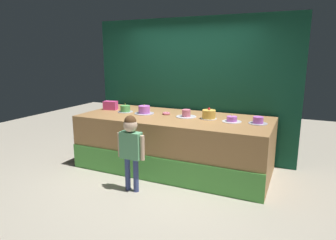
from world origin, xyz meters
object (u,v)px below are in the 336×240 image
Objects in this scene: cake_far_left at (125,109)px; pink_box at (110,105)px; donut at (166,113)px; cake_far_right at (258,121)px; cake_center_left at (186,114)px; child_figure at (131,143)px; cake_center_right at (209,115)px; cake_left at (144,110)px; cake_right at (232,120)px.

pink_box is at bearing 166.79° from cake_far_left.
pink_box is at bearing -179.62° from donut.
cake_far_right is at bearing -0.95° from pink_box.
child_figure is at bearing -108.90° from cake_center_left.
child_figure is 1.68m from pink_box.
cake_center_right reaches higher than cake_far_left.
cake_far_right is at bearing 1.13° from cake_far_left.
cake_left is at bearing -177.20° from cake_center_right.
cake_far_right is (0.78, -0.02, -0.03)m from cake_center_right.
cake_far_right is (1.56, -0.05, 0.03)m from donut.
pink_box is 2.34m from cake_right.
cake_left is (-0.39, 1.09, 0.25)m from child_figure.
cake_right is (0.78, -0.05, -0.01)m from cake_center_left.
pink_box is 1.17m from donut.
cake_center_right is at bearing 2.45° from cake_far_left.
cake_center_left reaches higher than cake_far_right.
pink_box is 0.84× the size of cake_right.
donut is 0.78m from cake_center_right.
pink_box is 0.78m from cake_left.
child_figure is 3.96× the size of cake_far_right.
cake_center_left reaches higher than donut.
donut is at bearing 175.55° from cake_right.
cake_center_left is at bearing 3.42° from cake_left.
donut is (-0.00, 1.18, 0.21)m from child_figure.
cake_far_left is at bearing -177.24° from cake_center_left.
cake_center_right is (1.56, 0.07, 0.02)m from cake_far_left.
child_figure is 4.27× the size of cake_center_right.
cake_center_left is 0.78m from cake_right.
cake_far_left is at bearing -172.74° from donut.
child_figure is 3.21× the size of cake_left.
cake_left is at bearing -178.92° from cake_far_right.
cake_center_left is at bearing -6.29° from donut.
cake_center_right is at bearing 1.54° from cake_center_left.
cake_right is at bearing 0.25° from cake_far_left.
cake_right reaches higher than cake_far_right.
child_figure reaches higher than donut.
cake_center_left is (1.56, -0.04, -0.03)m from pink_box.
pink_box is 0.89× the size of cake_far_right.
cake_far_left is 1.56m from cake_center_right.
cake_right is at bearing -8.53° from cake_center_right.
cake_center_right is at bearing 171.47° from cake_right.
cake_center_left is 1.30× the size of cake_center_right.
cake_center_left is (0.39, -0.04, 0.03)m from donut.
child_figure reaches higher than cake_center_right.
cake_left is 1.23× the size of cake_far_right.
donut is (1.17, 0.01, -0.06)m from pink_box.
cake_far_left is (0.39, -0.09, -0.03)m from pink_box.
cake_left is (0.78, -0.08, -0.02)m from pink_box.
cake_center_right is (1.95, -0.02, -0.01)m from pink_box.
child_figure is 3.28× the size of cake_center_left.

